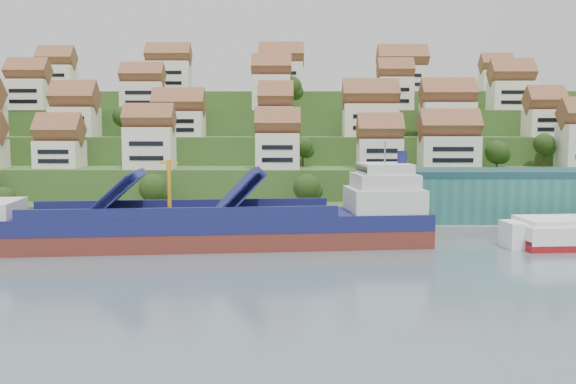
{
  "coord_description": "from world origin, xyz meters",
  "views": [
    {
      "loc": [
        5.75,
        -109.57,
        20.72
      ],
      "look_at": [
        4.91,
        14.0,
        8.0
      ],
      "focal_mm": 40.0,
      "sensor_mm": 36.0,
      "label": 1
    }
  ],
  "objects": [
    {
      "name": "quay",
      "position": [
        20.0,
        15.0,
        1.1
      ],
      "size": [
        180.0,
        14.0,
        2.2
      ],
      "primitive_type": "cube",
      "color": "gray",
      "rests_on": "ground"
    },
    {
      "name": "ground",
      "position": [
        0.0,
        0.0,
        0.0
      ],
      "size": [
        300.0,
        300.0,
        0.0
      ],
      "primitive_type": "plane",
      "color": "slate",
      "rests_on": "ground"
    },
    {
      "name": "hillside_trees",
      "position": [
        -7.86,
        44.22,
        16.47
      ],
      "size": [
        141.52,
        62.71,
        31.46
      ],
      "color": "#254015",
      "rests_on": "ground"
    },
    {
      "name": "hillside_village",
      "position": [
        0.57,
        61.05,
        24.57
      ],
      "size": [
        161.6,
        64.11,
        29.15
      ],
      "color": "white",
      "rests_on": "ground"
    },
    {
      "name": "warehouse",
      "position": [
        52.0,
        17.0,
        7.2
      ],
      "size": [
        60.0,
        15.0,
        10.0
      ],
      "primitive_type": "cube",
      "color": "#276B61",
      "rests_on": "quay"
    },
    {
      "name": "cargo_ship",
      "position": [
        -8.81,
        -0.66,
        3.4
      ],
      "size": [
        81.93,
        21.55,
        18.01
      ],
      "rotation": [
        0.0,
        0.0,
        0.11
      ],
      "color": "maroon",
      "rests_on": "ground"
    },
    {
      "name": "flagpole",
      "position": [
        18.11,
        10.0,
        6.88
      ],
      "size": [
        1.28,
        0.16,
        8.0
      ],
      "color": "gray",
      "rests_on": "quay"
    },
    {
      "name": "hillside",
      "position": [
        0.0,
        103.55,
        10.66
      ],
      "size": [
        260.0,
        128.0,
        31.0
      ],
      "color": "#2D4C1E",
      "rests_on": "ground"
    }
  ]
}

